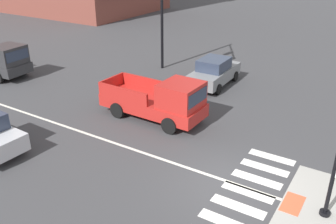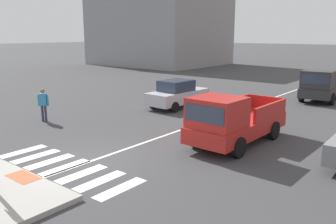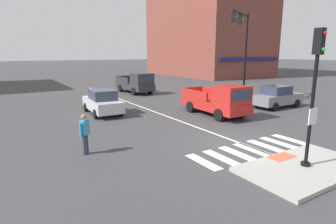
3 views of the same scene
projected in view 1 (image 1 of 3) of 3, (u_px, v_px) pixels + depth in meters
The scene contains 12 objects.
ground_plane at pixel (231, 186), 12.61m from camera, with size 300.00×300.00×0.00m, color #3D3D3F.
traffic_island at pixel (324, 216), 11.12m from camera, with size 4.76×2.62×0.15m, color #A3A099.
tactile_pad_front at pixel (293, 203), 11.55m from camera, with size 1.10×0.60×0.01m, color #DB5B38.
crosswalk_stripe_b at pixel (227, 223), 10.97m from camera, with size 0.44×1.80×0.01m, color silver.
crosswalk_stripe_c at pixel (238, 206), 11.65m from camera, with size 0.44×1.80×0.01m, color silver.
crosswalk_stripe_d at pixel (248, 192), 12.32m from camera, with size 0.44×1.80×0.01m, color silver.
crosswalk_stripe_e at pixel (257, 179), 13.00m from camera, with size 0.44×1.80×0.01m, color silver.
crosswalk_stripe_f at pixel (265, 168), 13.67m from camera, with size 0.44×1.80×0.01m, color silver.
crosswalk_stripe_g at pixel (272, 157), 14.34m from camera, with size 0.44×1.80×0.01m, color silver.
lane_centre_line at pixel (41, 118), 17.58m from camera, with size 0.14×28.00×0.01m, color silver.
car_grey_cross_right at pixel (214, 72), 21.37m from camera, with size 4.13×1.90×1.64m.
pickup_truck_red_eastbound_mid at pixel (160, 101), 17.00m from camera, with size 2.15×5.14×2.08m.
Camera 1 is at (-9.95, -3.62, 7.65)m, focal length 38.88 mm.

